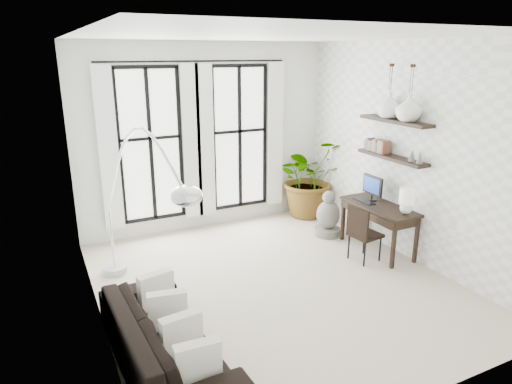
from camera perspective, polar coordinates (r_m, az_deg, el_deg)
floor at (r=6.35m, az=2.35°, el=-11.30°), size 5.00×5.00×0.00m
ceiling at (r=5.59m, az=2.77°, el=18.92°), size 5.00×5.00×0.00m
wall_left at (r=5.12m, az=-20.15°, el=-0.09°), size 0.00×5.00×5.00m
wall_right at (r=7.10m, az=18.74°, el=4.66°), size 0.00×5.00×5.00m
wall_back at (r=8.00m, az=-6.14°, el=6.77°), size 4.50×0.00×4.50m
windows at (r=7.88m, az=-7.32°, el=6.27°), size 3.26×0.13×2.65m
wall_shelves at (r=7.17m, az=16.56°, el=6.01°), size 0.25×1.30×0.60m
sofa at (r=4.78m, az=-11.28°, el=-17.74°), size 0.95×2.20×0.63m
throw_pillows at (r=4.70m, az=-10.20°, el=-15.65°), size 0.40×1.52×0.40m
plant at (r=8.71m, az=6.66°, el=1.89°), size 1.49×1.33×1.51m
desk at (r=7.25m, az=15.40°, el=-2.07°), size 0.55×1.29×1.15m
desk_chair at (r=6.95m, az=13.10°, el=-4.72°), size 0.46×0.46×0.86m
arc_lamp at (r=5.28m, az=-14.58°, el=2.85°), size 0.72×2.62×2.26m
buddha at (r=7.87m, az=8.99°, el=-3.09°), size 0.44×0.44×0.79m
vase_a at (r=6.88m, az=18.57°, el=9.94°), size 0.37×0.37×0.38m
vase_b at (r=7.17m, az=16.32°, el=10.39°), size 0.37×0.37×0.38m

